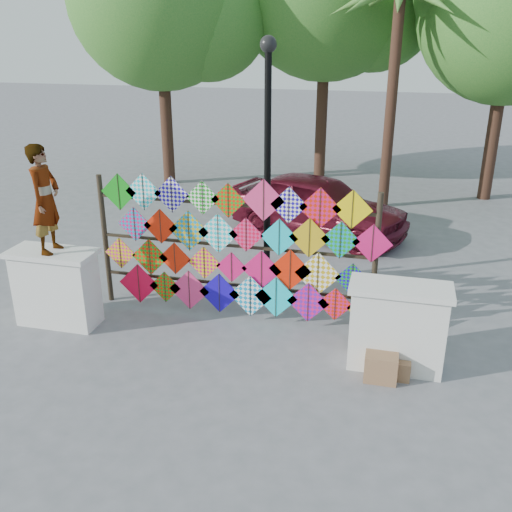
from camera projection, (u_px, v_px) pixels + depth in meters
name	position (u px, v px, depth m)	size (l,w,h in m)	color
ground	(220.00, 336.00, 9.05)	(80.00, 80.00, 0.00)	gray
parapet_left	(56.00, 287.00, 9.24)	(1.40, 0.65, 1.28)	white
parapet_right	(397.00, 326.00, 8.02)	(1.40, 0.65, 1.28)	white
kite_rack	(237.00, 251.00, 9.24)	(4.89, 0.24, 2.42)	black
palm_tree	(399.00, 11.00, 13.94)	(3.62, 3.62, 5.83)	#41271C
vendor_woman	(45.00, 199.00, 8.69)	(0.62, 0.41, 1.70)	#99999E
sedan	(318.00, 205.00, 13.31)	(1.70, 4.23, 1.44)	#580F1E
lamppost	(268.00, 145.00, 9.79)	(0.28, 0.28, 4.46)	black
cardboard_box_near	(381.00, 366.00, 7.90)	(0.45, 0.40, 0.40)	#8D6244
cardboard_box_far	(398.00, 368.00, 7.96)	(0.34, 0.31, 0.28)	#8D6244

